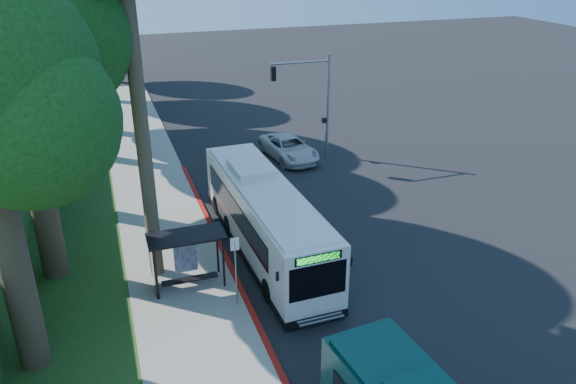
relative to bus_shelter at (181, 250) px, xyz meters
name	(u,v)px	position (x,y,z in m)	size (l,w,h in m)	color
ground	(315,231)	(7.26, 2.86, -1.81)	(140.00, 140.00, 0.00)	black
sidewalk	(173,253)	(-0.04, 2.86, -1.75)	(4.50, 70.00, 0.12)	gray
red_curb	(241,289)	(2.26, -1.14, -1.74)	(0.25, 30.00, 0.13)	#A11711
grass_verge	(50,226)	(-5.74, 7.86, -1.78)	(8.00, 70.00, 0.06)	#234719
bus_shelter	(181,250)	(0.00, 0.00, 0.00)	(3.20, 1.51, 2.55)	black
stop_sign_pole	(236,262)	(1.86, -2.14, 0.28)	(0.35, 0.06, 3.17)	gray
traffic_signal_pole	(314,95)	(11.04, 12.86, 2.62)	(4.10, 0.30, 7.00)	gray
tree_0	(8,15)	(-5.14, 2.84, 9.40)	(8.40, 8.00, 15.70)	#382B1E
white_bus	(265,216)	(4.27, 1.88, 0.01)	(3.01, 12.55, 3.72)	silver
pickup	(289,148)	(9.43, 13.25, -1.04)	(2.53, 5.50, 1.53)	silver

